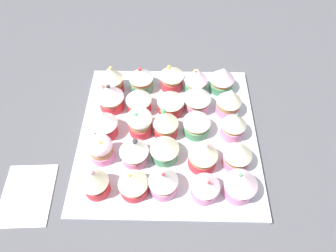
% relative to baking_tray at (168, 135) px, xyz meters
% --- Properties ---
extents(ground_plane, '(1.80, 1.80, 0.03)m').
position_rel_baking_tray_xyz_m(ground_plane, '(0.00, 0.00, -0.02)').
color(ground_plane, '#4C4C51').
extents(baking_tray, '(0.41, 0.41, 0.01)m').
position_rel_baking_tray_xyz_m(baking_tray, '(0.00, 0.00, 0.00)').
color(baking_tray, silver).
rests_on(baking_tray, ground_plane).
extents(cupcake_0, '(0.06, 0.06, 0.08)m').
position_rel_baking_tray_xyz_m(cupcake_0, '(-0.14, -0.15, 0.05)').
color(cupcake_0, '#D1333D').
rests_on(cupcake_0, baking_tray).
extents(cupcake_1, '(0.06, 0.06, 0.07)m').
position_rel_baking_tray_xyz_m(cupcake_1, '(-0.07, -0.14, 0.04)').
color(cupcake_1, '#D1333D').
rests_on(cupcake_1, baking_tray).
extents(cupcake_2, '(0.06, 0.06, 0.08)m').
position_rel_baking_tray_xyz_m(cupcake_2, '(-0.01, -0.14, 0.05)').
color(cupcake_2, pink).
rests_on(cupcake_2, baking_tray).
extents(cupcake_3, '(0.06, 0.06, 0.07)m').
position_rel_baking_tray_xyz_m(cupcake_3, '(0.08, -0.15, 0.04)').
color(cupcake_3, pink).
rests_on(cupcake_3, baking_tray).
extents(cupcake_4, '(0.07, 0.07, 0.07)m').
position_rel_baking_tray_xyz_m(cupcake_4, '(0.15, -0.15, 0.04)').
color(cupcake_4, pink).
rests_on(cupcake_4, baking_tray).
extents(cupcake_5, '(0.05, 0.05, 0.07)m').
position_rel_baking_tray_xyz_m(cupcake_5, '(-0.14, -0.07, 0.04)').
color(cupcake_5, pink).
rests_on(cupcake_5, baking_tray).
extents(cupcake_6, '(0.06, 0.06, 0.08)m').
position_rel_baking_tray_xyz_m(cupcake_6, '(-0.07, -0.07, 0.05)').
color(cupcake_6, pink).
rests_on(cupcake_6, baking_tray).
extents(cupcake_7, '(0.06, 0.06, 0.07)m').
position_rel_baking_tray_xyz_m(cupcake_7, '(-0.01, -0.06, 0.04)').
color(cupcake_7, '#4C9E6B').
rests_on(cupcake_7, baking_tray).
extents(cupcake_8, '(0.06, 0.06, 0.08)m').
position_rel_baking_tray_xyz_m(cupcake_8, '(0.08, -0.08, 0.05)').
color(cupcake_8, '#D1333D').
rests_on(cupcake_8, baking_tray).
extents(cupcake_9, '(0.06, 0.06, 0.07)m').
position_rel_baking_tray_xyz_m(cupcake_9, '(0.15, -0.08, 0.04)').
color(cupcake_9, pink).
rests_on(cupcake_9, baking_tray).
extents(cupcake_10, '(0.06, 0.06, 0.07)m').
position_rel_baking_tray_xyz_m(cupcake_10, '(-0.15, -0.00, 0.05)').
color(cupcake_10, '#D1333D').
rests_on(cupcake_10, baking_tray).
extents(cupcake_11, '(0.06, 0.06, 0.08)m').
position_rel_baking_tray_xyz_m(cupcake_11, '(-0.06, 0.01, 0.04)').
color(cupcake_11, '#D1333D').
rests_on(cupcake_11, baking_tray).
extents(cupcake_12, '(0.06, 0.06, 0.08)m').
position_rel_baking_tray_xyz_m(cupcake_12, '(-0.01, 0.00, 0.05)').
color(cupcake_12, '#D1333D').
rests_on(cupcake_12, baking_tray).
extents(cupcake_13, '(0.06, 0.06, 0.07)m').
position_rel_baking_tray_xyz_m(cupcake_13, '(0.07, 0.01, 0.04)').
color(cupcake_13, '#4C9E6B').
rests_on(cupcake_13, baking_tray).
extents(cupcake_14, '(0.06, 0.06, 0.08)m').
position_rel_baking_tray_xyz_m(cupcake_14, '(0.15, 0.00, 0.04)').
color(cupcake_14, pink).
rests_on(cupcake_14, baking_tray).
extents(cupcake_15, '(0.07, 0.07, 0.08)m').
position_rel_baking_tray_xyz_m(cupcake_15, '(-0.14, 0.08, 0.04)').
color(cupcake_15, '#D1333D').
rests_on(cupcake_15, baking_tray).
extents(cupcake_16, '(0.06, 0.06, 0.07)m').
position_rel_baking_tray_xyz_m(cupcake_16, '(-0.07, 0.07, 0.04)').
color(cupcake_16, '#D1333D').
rests_on(cupcake_16, baking_tray).
extents(cupcake_17, '(0.07, 0.07, 0.07)m').
position_rel_baking_tray_xyz_m(cupcake_17, '(0.01, 0.07, 0.04)').
color(cupcake_17, '#D1333D').
rests_on(cupcake_17, baking_tray).
extents(cupcake_18, '(0.07, 0.07, 0.08)m').
position_rel_baking_tray_xyz_m(cupcake_18, '(0.07, 0.08, 0.05)').
color(cupcake_18, pink).
rests_on(cupcake_18, baking_tray).
extents(cupcake_19, '(0.06, 0.06, 0.08)m').
position_rel_baking_tray_xyz_m(cupcake_19, '(0.14, 0.07, 0.05)').
color(cupcake_19, pink).
rests_on(cupcake_19, baking_tray).
extents(cupcake_20, '(0.06, 0.06, 0.08)m').
position_rel_baking_tray_xyz_m(cupcake_20, '(-0.14, 0.13, 0.05)').
color(cupcake_20, '#D1333D').
rests_on(cupcake_20, baking_tray).
extents(cupcake_21, '(0.06, 0.06, 0.07)m').
position_rel_baking_tray_xyz_m(cupcake_21, '(-0.07, 0.15, 0.04)').
color(cupcake_21, '#4C9E6B').
rests_on(cupcake_21, baking_tray).
extents(cupcake_22, '(0.06, 0.06, 0.07)m').
position_rel_baking_tray_xyz_m(cupcake_22, '(0.01, 0.15, 0.04)').
color(cupcake_22, '#D1333D').
rests_on(cupcake_22, baking_tray).
extents(cupcake_23, '(0.06, 0.06, 0.08)m').
position_rel_baking_tray_xyz_m(cupcake_23, '(0.07, 0.14, 0.05)').
color(cupcake_23, '#4C9E6B').
rests_on(cupcake_23, baking_tray).
extents(cupcake_24, '(0.06, 0.06, 0.07)m').
position_rel_baking_tray_xyz_m(cupcake_24, '(0.13, 0.15, 0.04)').
color(cupcake_24, '#4C9E6B').
rests_on(cupcake_24, baking_tray).
extents(napkin, '(0.11, 0.14, 0.01)m').
position_rel_baking_tray_xyz_m(napkin, '(-0.29, -0.15, -0.00)').
color(napkin, white).
rests_on(napkin, ground_plane).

